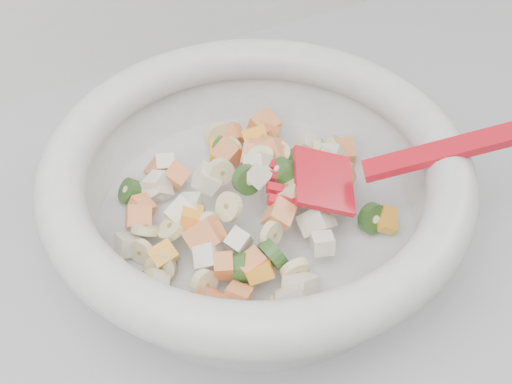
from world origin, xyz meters
name	(u,v)px	position (x,y,z in m)	size (l,w,h in m)	color
mixing_bowl	(256,185)	(0.01, 1.43, 0.96)	(0.44, 0.36, 0.14)	silver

